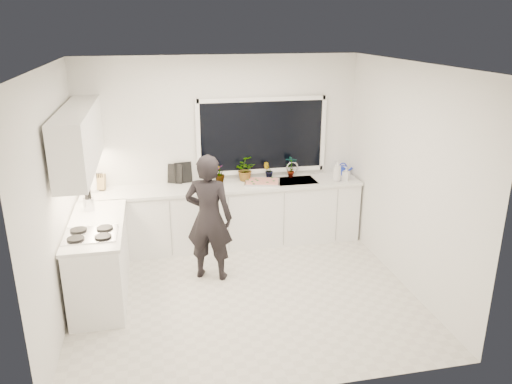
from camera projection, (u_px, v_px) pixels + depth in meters
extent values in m
cube|color=beige|center=(244.00, 294.00, 6.05)|extent=(4.00, 3.50, 0.02)
cube|color=white|center=(221.00, 150.00, 7.24)|extent=(4.00, 0.02, 2.70)
cube|color=white|center=(55.00, 200.00, 5.22)|extent=(0.02, 3.50, 2.70)
cube|color=white|center=(407.00, 177.00, 6.00)|extent=(0.02, 3.50, 2.70)
cube|color=white|center=(242.00, 64.00, 5.17)|extent=(4.00, 3.50, 0.02)
cube|color=black|center=(262.00, 136.00, 7.26)|extent=(1.80, 0.02, 1.00)
cube|color=white|center=(225.00, 216.00, 7.25)|extent=(3.92, 0.58, 0.88)
cube|color=white|center=(100.00, 261.00, 5.91)|extent=(0.58, 1.60, 0.88)
cube|color=silver|center=(225.00, 187.00, 7.09)|extent=(3.94, 0.62, 0.04)
cube|color=silver|center=(96.00, 225.00, 5.76)|extent=(0.62, 1.60, 0.04)
cube|color=white|center=(79.00, 138.00, 5.75)|extent=(0.34, 2.10, 0.70)
cube|color=silver|center=(296.00, 184.00, 7.31)|extent=(0.58, 0.42, 0.14)
cylinder|color=silver|center=(292.00, 170.00, 7.45)|extent=(0.03, 0.03, 0.22)
cube|color=black|center=(91.00, 234.00, 5.42)|extent=(0.56, 0.48, 0.03)
imported|color=black|center=(209.00, 218.00, 6.19)|extent=(0.70, 0.58, 1.63)
cube|color=#BCBCC1|center=(262.00, 182.00, 7.17)|extent=(0.58, 0.48, 0.03)
cube|color=red|center=(262.00, 181.00, 7.16)|extent=(0.52, 0.43, 0.01)
cylinder|color=#1328B5|center=(343.00, 170.00, 7.58)|extent=(0.17, 0.17, 0.13)
cylinder|color=white|center=(93.00, 182.00, 6.79)|extent=(0.12, 0.12, 0.26)
cube|color=#A0774A|center=(100.00, 182.00, 6.86)|extent=(0.15, 0.12, 0.22)
cylinder|color=#AFAFB4|center=(89.00, 204.00, 6.12)|extent=(0.13, 0.13, 0.16)
cube|color=black|center=(175.00, 174.00, 7.14)|extent=(0.21, 0.11, 0.28)
cube|color=black|center=(183.00, 173.00, 7.16)|extent=(0.25, 0.05, 0.30)
imported|color=#26662D|center=(220.00, 173.00, 7.19)|extent=(0.18, 0.18, 0.26)
imported|color=#26662D|center=(244.00, 169.00, 7.25)|extent=(0.38, 0.39, 0.34)
imported|color=#26662D|center=(268.00, 171.00, 7.33)|extent=(0.15, 0.13, 0.26)
imported|color=#26662D|center=(291.00, 167.00, 7.39)|extent=(0.21, 0.20, 0.33)
imported|color=#D8BF66|center=(337.00, 170.00, 7.22)|extent=(0.13, 0.13, 0.32)
imported|color=#D8BF66|center=(346.00, 174.00, 7.27)|extent=(0.13, 0.13, 0.21)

